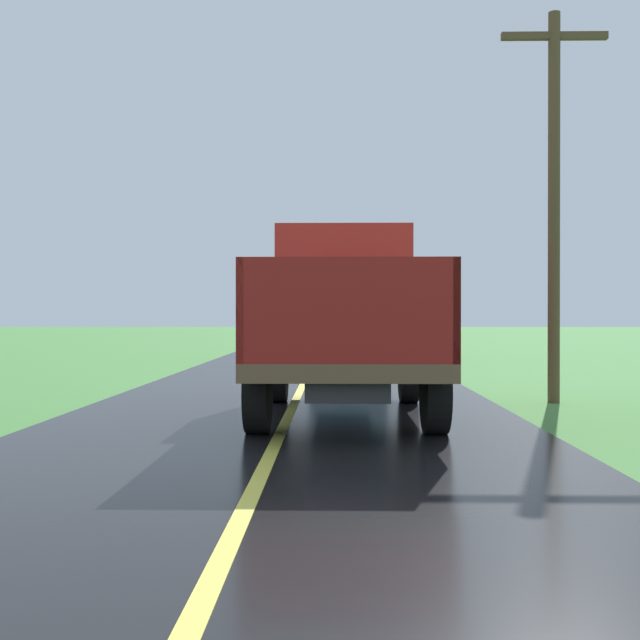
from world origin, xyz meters
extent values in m
cube|color=#2D2D30|center=(0.78, 9.90, 0.68)|extent=(0.90, 5.51, 0.24)
cube|color=brown|center=(0.78, 9.90, 0.88)|extent=(2.30, 5.80, 0.20)
cube|color=red|center=(0.78, 11.85, 1.93)|extent=(2.10, 1.90, 1.90)
cube|color=black|center=(0.78, 12.80, 2.26)|extent=(1.78, 0.02, 0.76)
cube|color=maroon|center=(-0.33, 8.92, 1.53)|extent=(0.08, 3.85, 1.10)
cube|color=maroon|center=(1.89, 8.92, 1.53)|extent=(0.08, 3.85, 1.10)
cube|color=maroon|center=(0.78, 7.04, 1.53)|extent=(2.30, 0.08, 1.10)
cube|color=maroon|center=(0.78, 10.81, 1.53)|extent=(2.30, 0.08, 1.10)
cylinder|color=black|center=(-0.27, 11.70, 0.58)|extent=(0.28, 1.00, 1.00)
cylinder|color=black|center=(1.83, 11.70, 0.58)|extent=(0.28, 1.00, 1.00)
cylinder|color=black|center=(-0.27, 8.30, 0.58)|extent=(0.28, 1.00, 1.00)
cylinder|color=black|center=(1.83, 8.30, 0.58)|extent=(0.28, 1.00, 1.00)
ellipsoid|color=#89BA21|center=(0.89, 9.76, 1.16)|extent=(0.49, 0.58, 0.40)
ellipsoid|color=#96B936|center=(0.67, 7.59, 1.13)|extent=(0.60, 0.61, 0.42)
ellipsoid|color=#8CC131|center=(0.60, 10.30, 1.16)|extent=(0.56, 0.58, 0.38)
ellipsoid|color=#9BC836|center=(0.30, 9.58, 1.48)|extent=(0.49, 0.60, 0.49)
ellipsoid|color=#90C033|center=(1.24, 9.65, 1.81)|extent=(0.57, 0.67, 0.38)
ellipsoid|color=#92BA26|center=(0.74, 10.31, 1.18)|extent=(0.56, 0.64, 0.41)
ellipsoid|color=#94BC1F|center=(0.44, 8.13, 1.45)|extent=(0.42, 0.40, 0.49)
ellipsoid|color=#8FB923|center=(1.19, 9.09, 1.19)|extent=(0.57, 0.66, 0.47)
ellipsoid|color=#8AB823|center=(0.64, 7.89, 1.15)|extent=(0.54, 0.50, 0.51)
ellipsoid|color=#8FBD22|center=(1.19, 7.34, 1.51)|extent=(0.51, 0.46, 0.45)
ellipsoid|color=#90B832|center=(0.60, 8.64, 1.77)|extent=(0.45, 0.41, 0.38)
ellipsoid|color=#91B836|center=(0.61, 8.20, 1.20)|extent=(0.45, 0.52, 0.37)
ellipsoid|color=#96C122|center=(-0.01, 9.21, 1.15)|extent=(0.55, 0.60, 0.48)
cube|color=#2D2D30|center=(1.04, 25.00, 0.68)|extent=(0.90, 5.51, 0.24)
cube|color=brown|center=(1.04, 25.00, 0.88)|extent=(2.30, 5.80, 0.20)
cube|color=#197A4C|center=(1.04, 26.95, 1.93)|extent=(2.10, 1.90, 1.90)
cube|color=black|center=(1.04, 27.90, 2.26)|extent=(1.78, 0.02, 0.76)
cube|color=#2D517F|center=(-0.07, 24.02, 1.53)|extent=(0.08, 3.85, 1.10)
cube|color=#2D517F|center=(2.15, 24.02, 1.53)|extent=(0.08, 3.85, 1.10)
cube|color=#2D517F|center=(1.04, 22.14, 1.53)|extent=(2.30, 0.08, 1.10)
cube|color=#2D517F|center=(1.04, 25.91, 1.53)|extent=(2.30, 0.08, 1.10)
cylinder|color=black|center=(-0.01, 26.80, 0.58)|extent=(0.28, 1.00, 1.00)
cylinder|color=black|center=(2.09, 26.80, 0.58)|extent=(0.28, 1.00, 1.00)
cylinder|color=black|center=(-0.01, 23.40, 0.58)|extent=(0.28, 1.00, 1.00)
cylinder|color=black|center=(2.09, 23.40, 0.58)|extent=(0.28, 1.00, 1.00)
ellipsoid|color=#87C721|center=(0.76, 23.63, 1.47)|extent=(0.52, 0.65, 0.42)
ellipsoid|color=#9AC725|center=(0.56, 24.23, 1.51)|extent=(0.50, 0.47, 0.47)
ellipsoid|color=#94B135|center=(0.23, 22.81, 1.16)|extent=(0.55, 0.56, 0.43)
ellipsoid|color=#8CB428|center=(1.85, 23.43, 1.49)|extent=(0.42, 0.46, 0.47)
ellipsoid|color=#97C422|center=(0.35, 25.57, 1.49)|extent=(0.47, 0.53, 0.45)
ellipsoid|color=#96C226|center=(0.39, 23.17, 1.14)|extent=(0.44, 0.46, 0.45)
ellipsoid|color=#8DB235|center=(0.27, 22.58, 1.15)|extent=(0.46, 0.47, 0.43)
ellipsoid|color=#96BE25|center=(1.02, 23.64, 1.16)|extent=(0.49, 0.56, 0.43)
ellipsoid|color=#8EC823|center=(0.28, 23.18, 1.50)|extent=(0.42, 0.38, 0.48)
ellipsoid|color=#9AC02E|center=(1.64, 22.57, 1.19)|extent=(0.44, 0.49, 0.42)
ellipsoid|color=#93B732|center=(0.75, 23.50, 1.47)|extent=(0.41, 0.48, 0.45)
ellipsoid|color=#98B821|center=(1.55, 24.57, 1.20)|extent=(0.49, 0.58, 0.37)
ellipsoid|color=#97C41F|center=(1.28, 23.90, 1.83)|extent=(0.46, 0.48, 0.36)
ellipsoid|color=#9AB630|center=(1.24, 22.82, 1.16)|extent=(0.49, 0.51, 0.45)
cylinder|color=brown|center=(4.35, 12.39, 3.30)|extent=(0.20, 0.20, 6.60)
cube|color=brown|center=(4.35, 12.39, 6.20)|extent=(1.78, 0.12, 0.12)
camera|label=1|loc=(0.65, -1.10, 1.48)|focal=44.61mm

